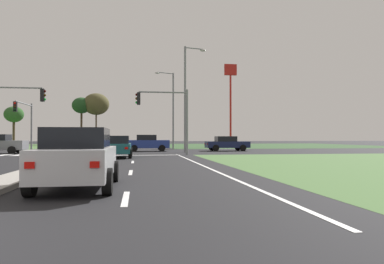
{
  "coord_description": "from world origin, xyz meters",
  "views": [
    {
      "loc": [
        3.76,
        -4.72,
        1.35
      ],
      "look_at": [
        8.94,
        29.68,
        1.88
      ],
      "focal_mm": 33.91,
      "sensor_mm": 36.0,
      "label": 1
    }
  ],
  "objects_px": {
    "car_teal_sixth": "(117,146)",
    "street_lamp_second": "(187,94)",
    "treeline_third": "(82,106)",
    "traffic_signal_near_right": "(168,110)",
    "car_navy_near": "(227,143)",
    "traffic_signal_far_left": "(25,116)",
    "car_blue_third": "(148,143)",
    "car_white_second": "(99,141)",
    "fastfood_pole_sign": "(230,87)",
    "treeline_fourth": "(96,104)",
    "car_silver_fourth": "(78,158)",
    "treeline_second": "(14,115)",
    "pedestrian_at_median": "(104,139)",
    "traffic_signal_near_left": "(5,106)",
    "street_lamp_third": "(172,106)"
  },
  "relations": [
    {
      "from": "car_white_second",
      "to": "traffic_signal_far_left",
      "type": "distance_m",
      "value": 21.92
    },
    {
      "from": "traffic_signal_near_right",
      "to": "treeline_fourth",
      "type": "xyz_separation_m",
      "value": [
        -10.23,
        43.82,
        4.28
      ]
    },
    {
      "from": "car_navy_near",
      "to": "car_teal_sixth",
      "type": "bearing_deg",
      "value": -43.62
    },
    {
      "from": "traffic_signal_near_right",
      "to": "treeline_second",
      "type": "bearing_deg",
      "value": 120.59
    },
    {
      "from": "treeline_second",
      "to": "street_lamp_second",
      "type": "bearing_deg",
      "value": -54.32
    },
    {
      "from": "traffic_signal_near_right",
      "to": "fastfood_pole_sign",
      "type": "xyz_separation_m",
      "value": [
        10.96,
        22.62,
        5.17
      ]
    },
    {
      "from": "car_navy_near",
      "to": "traffic_signal_near_right",
      "type": "bearing_deg",
      "value": -41.39
    },
    {
      "from": "traffic_signal_near_right",
      "to": "car_white_second",
      "type": "bearing_deg",
      "value": 104.83
    },
    {
      "from": "car_navy_near",
      "to": "traffic_signal_far_left",
      "type": "xyz_separation_m",
      "value": [
        -20.28,
        3.51,
        2.79
      ]
    },
    {
      "from": "car_navy_near",
      "to": "treeline_second",
      "type": "height_order",
      "value": "treeline_second"
    },
    {
      "from": "car_blue_third",
      "to": "treeline_fourth",
      "type": "distance_m",
      "value": 37.89
    },
    {
      "from": "car_silver_fourth",
      "to": "treeline_fourth",
      "type": "distance_m",
      "value": 62.71
    },
    {
      "from": "car_silver_fourth",
      "to": "fastfood_pole_sign",
      "type": "xyz_separation_m",
      "value": [
        14.83,
        40.8,
        7.87
      ]
    },
    {
      "from": "traffic_signal_far_left",
      "to": "car_navy_near",
      "type": "bearing_deg",
      "value": -9.81
    },
    {
      "from": "car_navy_near",
      "to": "pedestrian_at_median",
      "type": "height_order",
      "value": "pedestrian_at_median"
    },
    {
      "from": "street_lamp_second",
      "to": "treeline_fourth",
      "type": "xyz_separation_m",
      "value": [
        -12.33,
        39.45,
        2.45
      ]
    },
    {
      "from": "street_lamp_second",
      "to": "treeline_third",
      "type": "height_order",
      "value": "street_lamp_second"
    },
    {
      "from": "car_silver_fourth",
      "to": "traffic_signal_near_right",
      "type": "xyz_separation_m",
      "value": [
        3.87,
        18.17,
        2.71
      ]
    },
    {
      "from": "street_lamp_second",
      "to": "treeline_third",
      "type": "bearing_deg",
      "value": 111.0
    },
    {
      "from": "car_blue_third",
      "to": "traffic_signal_near_left",
      "type": "xyz_separation_m",
      "value": [
        -10.59,
        -7.66,
        2.83
      ]
    },
    {
      "from": "treeline_fourth",
      "to": "fastfood_pole_sign",
      "type": "bearing_deg",
      "value": -45.02
    },
    {
      "from": "traffic_signal_near_left",
      "to": "fastfood_pole_sign",
      "type": "bearing_deg",
      "value": 44.69
    },
    {
      "from": "car_blue_third",
      "to": "car_teal_sixth",
      "type": "bearing_deg",
      "value": -12.01
    },
    {
      "from": "car_teal_sixth",
      "to": "traffic_signal_near_right",
      "type": "xyz_separation_m",
      "value": [
        3.65,
        3.27,
        2.77
      ]
    },
    {
      "from": "pedestrian_at_median",
      "to": "car_silver_fourth",
      "type": "bearing_deg",
      "value": 137.97
    },
    {
      "from": "car_navy_near",
      "to": "car_blue_third",
      "type": "bearing_deg",
      "value": -91.16
    },
    {
      "from": "fastfood_pole_sign",
      "to": "traffic_signal_far_left",
      "type": "bearing_deg",
      "value": -154.75
    },
    {
      "from": "traffic_signal_near_right",
      "to": "car_teal_sixth",
      "type": "bearing_deg",
      "value": -138.16
    },
    {
      "from": "car_navy_near",
      "to": "car_blue_third",
      "type": "height_order",
      "value": "car_blue_third"
    },
    {
      "from": "car_teal_sixth",
      "to": "street_lamp_second",
      "type": "bearing_deg",
      "value": 53.04
    },
    {
      "from": "car_white_second",
      "to": "car_silver_fourth",
      "type": "bearing_deg",
      "value": 95.27
    },
    {
      "from": "traffic_signal_near_right",
      "to": "treeline_fourth",
      "type": "distance_m",
      "value": 45.2
    },
    {
      "from": "traffic_signal_near_left",
      "to": "traffic_signal_far_left",
      "type": "xyz_separation_m",
      "value": [
        -1.76,
        11.0,
        -0.1
      ]
    },
    {
      "from": "pedestrian_at_median",
      "to": "treeline_fourth",
      "type": "height_order",
      "value": "treeline_fourth"
    },
    {
      "from": "car_blue_third",
      "to": "traffic_signal_near_right",
      "type": "relative_size",
      "value": 0.81
    },
    {
      "from": "treeline_third",
      "to": "street_lamp_second",
      "type": "bearing_deg",
      "value": -69.0
    },
    {
      "from": "traffic_signal_near_left",
      "to": "street_lamp_second",
      "type": "bearing_deg",
      "value": 17.35
    },
    {
      "from": "car_white_second",
      "to": "fastfood_pole_sign",
      "type": "distance_m",
      "value": 23.05
    },
    {
      "from": "traffic_signal_near_left",
      "to": "street_lamp_second",
      "type": "relative_size",
      "value": 0.55
    },
    {
      "from": "treeline_third",
      "to": "treeline_fourth",
      "type": "bearing_deg",
      "value": 5.12
    },
    {
      "from": "pedestrian_at_median",
      "to": "treeline_fourth",
      "type": "bearing_deg",
      "value": -37.86
    },
    {
      "from": "treeline_second",
      "to": "treeline_third",
      "type": "bearing_deg",
      "value": 11.03
    },
    {
      "from": "car_blue_third",
      "to": "street_lamp_second",
      "type": "relative_size",
      "value": 0.43
    },
    {
      "from": "traffic_signal_far_left",
      "to": "traffic_signal_near_left",
      "type": "bearing_deg",
      "value": -80.89
    },
    {
      "from": "car_white_second",
      "to": "street_lamp_third",
      "type": "bearing_deg",
      "value": 121.3
    },
    {
      "from": "pedestrian_at_median",
      "to": "treeline_third",
      "type": "relative_size",
      "value": 0.2
    },
    {
      "from": "car_navy_near",
      "to": "traffic_signal_far_left",
      "type": "height_order",
      "value": "traffic_signal_far_left"
    },
    {
      "from": "car_teal_sixth",
      "to": "traffic_signal_near_left",
      "type": "relative_size",
      "value": 0.83
    },
    {
      "from": "traffic_signal_near_right",
      "to": "street_lamp_second",
      "type": "height_order",
      "value": "street_lamp_second"
    },
    {
      "from": "car_navy_near",
      "to": "traffic_signal_far_left",
      "type": "relative_size",
      "value": 0.77
    }
  ]
}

